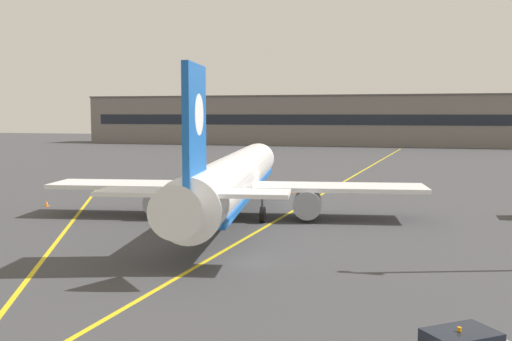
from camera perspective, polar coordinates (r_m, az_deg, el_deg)
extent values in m
plane|color=#3D3D3F|center=(35.60, -1.20, -8.86)|extent=(400.00, 400.00, 0.00)
cube|color=yellow|center=(64.47, 6.18, -2.39)|extent=(13.84, 179.51, 0.01)
cube|color=yellow|center=(43.21, -18.70, -6.58)|extent=(25.11, 54.74, 0.01)
cylinder|color=white|center=(49.99, -2.11, -0.62)|extent=(9.23, 36.16, 3.80)
cone|color=white|center=(69.07, 0.17, 1.08)|extent=(3.96, 3.12, 3.61)
cone|color=white|center=(31.02, -7.23, -3.68)|extent=(3.24, 3.20, 2.85)
cube|color=blue|center=(50.11, -2.11, -1.81)|extent=(8.72, 33.30, 0.44)
cube|color=black|center=(67.13, 0.00, 1.52)|extent=(2.98, 1.52, 0.60)
cube|color=white|center=(50.68, -2.01, -1.51)|extent=(32.36, 9.61, 0.36)
cylinder|color=gray|center=(51.11, -9.07, -2.89)|extent=(2.82, 3.91, 2.30)
cylinder|color=black|center=(52.88, -8.55, -2.60)|extent=(1.96, 0.48, 1.95)
cylinder|color=gray|center=(49.36, 4.98, -3.14)|extent=(2.82, 3.91, 2.30)
cylinder|color=black|center=(51.19, 5.02, -2.83)|extent=(1.96, 0.48, 1.95)
cube|color=blue|center=(34.15, -5.92, 4.17)|extent=(1.13, 4.81, 7.20)
cylinder|color=white|center=(34.43, -5.83, 5.38)|extent=(0.80, 2.44, 2.40)
cube|color=white|center=(33.85, -6.07, -2.12)|extent=(11.30, 4.44, 0.24)
cylinder|color=#4C4C51|center=(64.51, -0.27, -1.04)|extent=(0.24, 0.24, 1.60)
cylinder|color=black|center=(64.63, -0.27, -1.94)|extent=(0.53, 0.95, 0.90)
cylinder|color=#4C4C51|center=(48.69, -5.47, -2.85)|extent=(0.24, 0.24, 1.60)
cylinder|color=black|center=(48.87, -5.46, -4.15)|extent=(0.59, 1.35, 1.30)
cylinder|color=#4C4C51|center=(47.93, 0.64, -2.96)|extent=(0.24, 0.24, 1.60)
cylinder|color=black|center=(48.11, 0.64, -4.28)|extent=(0.59, 1.35, 1.30)
cube|color=black|center=(21.55, 19.17, -15.15)|extent=(2.80, 2.66, 0.60)
cylinder|color=orange|center=(21.35, 18.99, -14.25)|extent=(0.14, 0.14, 0.14)
cone|color=orange|center=(66.01, 3.50, -1.95)|extent=(0.36, 0.36, 0.55)
cylinder|color=white|center=(66.00, 3.50, -1.93)|extent=(0.23, 0.23, 0.07)
cube|color=orange|center=(66.04, 3.50, -2.17)|extent=(0.44, 0.44, 0.03)
cone|color=orange|center=(60.03, -19.52, -3.00)|extent=(0.36, 0.36, 0.55)
cylinder|color=white|center=(60.03, -19.52, -2.98)|extent=(0.23, 0.23, 0.07)
cube|color=orange|center=(60.07, -19.51, -3.25)|extent=(0.44, 0.44, 0.03)
cube|color=slate|center=(166.24, 11.52, 4.69)|extent=(168.20, 12.00, 13.54)
cube|color=black|center=(160.20, 11.39, 4.81)|extent=(161.47, 0.12, 2.80)
cube|color=#4E4A47|center=(166.30, 11.56, 7.09)|extent=(168.60, 12.40, 0.40)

